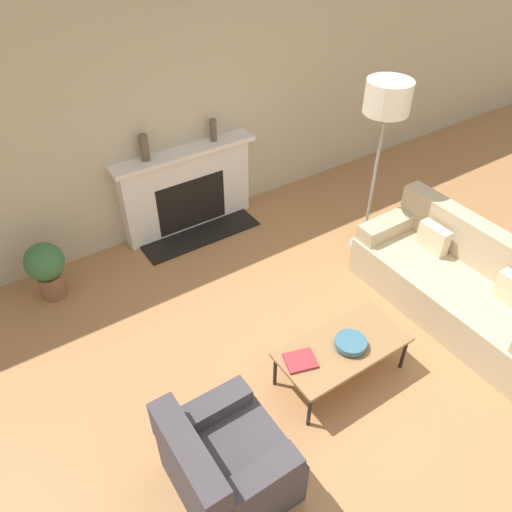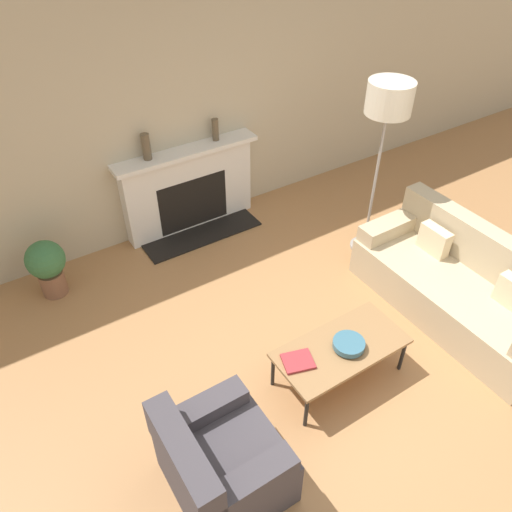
% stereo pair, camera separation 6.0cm
% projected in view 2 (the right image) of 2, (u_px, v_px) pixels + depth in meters
% --- Properties ---
extents(ground_plane, '(18.00, 18.00, 0.00)m').
position_uv_depth(ground_plane, '(360.00, 377.00, 4.35)').
color(ground_plane, '#A87547').
extents(wall_back, '(18.00, 0.06, 2.90)m').
position_uv_depth(wall_back, '(193.00, 102.00, 5.36)').
color(wall_back, '#BCAD8E').
rests_on(wall_back, ground_plane).
extents(fireplace, '(1.69, 0.59, 1.01)m').
position_uv_depth(fireplace, '(189.00, 190.00, 5.79)').
color(fireplace, silver).
rests_on(fireplace, ground_plane).
extents(couch, '(0.85, 2.03, 0.84)m').
position_uv_depth(couch, '(461.00, 287.00, 4.79)').
color(couch, tan).
rests_on(couch, ground_plane).
extents(armchair_near, '(0.75, 0.80, 0.79)m').
position_uv_depth(armchair_near, '(221.00, 463.00, 3.43)').
color(armchair_near, '#423D42').
rests_on(armchair_near, ground_plane).
extents(coffee_table, '(1.12, 0.54, 0.39)m').
position_uv_depth(coffee_table, '(341.00, 349.00, 4.13)').
color(coffee_table, olive).
rests_on(coffee_table, ground_plane).
extents(bowl, '(0.26, 0.26, 0.07)m').
position_uv_depth(bowl, '(349.00, 344.00, 4.07)').
color(bowl, '#38667A').
rests_on(bowl, coffee_table).
extents(book, '(0.29, 0.26, 0.02)m').
position_uv_depth(book, '(298.00, 361.00, 3.98)').
color(book, '#9E2D33').
rests_on(book, coffee_table).
extents(floor_lamp, '(0.44, 0.44, 1.93)m').
position_uv_depth(floor_lamp, '(388.00, 108.00, 4.70)').
color(floor_lamp, gray).
rests_on(floor_lamp, ground_plane).
extents(mantel_vase_left, '(0.09, 0.09, 0.28)m').
position_uv_depth(mantel_vase_left, '(146.00, 147.00, 5.20)').
color(mantel_vase_left, brown).
rests_on(mantel_vase_left, fireplace).
extents(mantel_vase_center_left, '(0.08, 0.08, 0.25)m').
position_uv_depth(mantel_vase_center_left, '(215.00, 130.00, 5.56)').
color(mantel_vase_center_left, brown).
rests_on(mantel_vase_center_left, fireplace).
extents(potted_plant, '(0.38, 0.38, 0.63)m').
position_uv_depth(potted_plant, '(47.00, 265.00, 4.94)').
color(potted_plant, brown).
rests_on(potted_plant, ground_plane).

